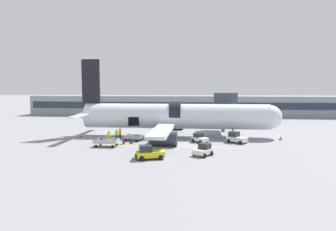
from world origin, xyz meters
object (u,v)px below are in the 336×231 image
(baggage_tug_lead, at_px, (149,153))
(ground_crew_supervisor, at_px, (109,136))
(suitcase_on_tarmac_spare, at_px, (124,142))
(baggage_tug_rear, at_px, (203,151))
(suitcase_on_tarmac_upright, at_px, (131,142))
(ground_crew_loader_b, at_px, (120,133))
(ground_crew_loader_a, at_px, (117,134))
(baggage_tug_mid, at_px, (236,138))
(ground_crew_driver, at_px, (158,136))
(baggage_tug_spare, at_px, (200,139))
(baggage_cart_queued, at_px, (107,143))
(airplane, at_px, (173,117))
(baggage_cart_loading, at_px, (134,138))

(baggage_tug_lead, distance_m, ground_crew_supervisor, 12.31)
(suitcase_on_tarmac_spare, bearing_deg, ground_crew_supervisor, 158.70)
(baggage_tug_rear, xyz_separation_m, suitcase_on_tarmac_upright, (-10.13, 6.45, -0.35))
(ground_crew_loader_b, bearing_deg, ground_crew_supervisor, -108.39)
(ground_crew_loader_a, relative_size, ground_crew_loader_b, 0.94)
(baggage_tug_mid, bearing_deg, ground_crew_driver, -175.59)
(baggage_tug_rear, height_order, suitcase_on_tarmac_spare, baggage_tug_rear)
(baggage_tug_lead, bearing_deg, baggage_tug_spare, 62.46)
(ground_crew_driver, bearing_deg, baggage_tug_mid, 4.41)
(baggage_tug_mid, distance_m, suitcase_on_tarmac_upright, 15.15)
(ground_crew_loader_a, bearing_deg, baggage_tug_lead, -58.86)
(ground_crew_loader_b, bearing_deg, baggage_tug_rear, -38.39)
(baggage_tug_spare, height_order, baggage_cart_queued, baggage_tug_spare)
(suitcase_on_tarmac_upright, bearing_deg, ground_crew_loader_a, 137.25)
(ground_crew_loader_b, distance_m, ground_crew_supervisor, 2.89)
(ground_crew_loader_a, xyz_separation_m, suitcase_on_tarmac_spare, (1.80, -2.72, -0.57))
(baggage_tug_spare, bearing_deg, baggage_cart_queued, -160.86)
(airplane, distance_m, baggage_cart_queued, 12.57)
(baggage_cart_queued, height_order, suitcase_on_tarmac_spare, baggage_cart_queued)
(airplane, height_order, baggage_cart_queued, airplane)
(ground_crew_loader_a, height_order, ground_crew_loader_b, ground_crew_loader_b)
(baggage_cart_loading, relative_size, ground_crew_supervisor, 2.10)
(baggage_tug_rear, xyz_separation_m, suitcase_on_tarmac_spare, (-11.21, 6.40, -0.31))
(baggage_tug_lead, xyz_separation_m, suitcase_on_tarmac_spare, (-5.13, 8.75, -0.39))
(baggage_cart_loading, relative_size, baggage_cart_queued, 0.84)
(airplane, relative_size, baggage_cart_queued, 8.09)
(baggage_cart_queued, bearing_deg, baggage_tug_spare, 19.14)
(baggage_cart_queued, height_order, ground_crew_loader_b, ground_crew_loader_b)
(baggage_tug_mid, height_order, baggage_cart_loading, baggage_tug_mid)
(baggage_tug_lead, relative_size, baggage_cart_loading, 0.99)
(baggage_tug_lead, distance_m, ground_crew_loader_b, 14.12)
(baggage_tug_mid, xyz_separation_m, ground_crew_driver, (-11.33, -0.87, 0.24))
(baggage_tug_lead, height_order, baggage_cart_queued, baggage_tug_lead)
(baggage_cart_loading, bearing_deg, baggage_tug_mid, 0.23)
(baggage_tug_lead, xyz_separation_m, ground_crew_loader_b, (-6.66, 12.45, 0.24))
(baggage_tug_mid, distance_m, suitcase_on_tarmac_spare, 16.23)
(baggage_cart_loading, relative_size, suitcase_on_tarmac_upright, 5.61)
(baggage_tug_rear, xyz_separation_m, ground_crew_loader_b, (-12.75, 10.10, 0.31))
(ground_crew_supervisor, height_order, suitcase_on_tarmac_upright, ground_crew_supervisor)
(ground_crew_driver, distance_m, ground_crew_supervisor, 7.18)
(ground_crew_supervisor, bearing_deg, ground_crew_loader_b, 71.61)
(baggage_tug_rear, bearing_deg, airplane, 109.67)
(baggage_tug_mid, height_order, ground_crew_loader_b, ground_crew_loader_b)
(baggage_tug_rear, bearing_deg, suitcase_on_tarmac_spare, 150.28)
(baggage_cart_queued, bearing_deg, ground_crew_driver, 29.57)
(airplane, xyz_separation_m, ground_crew_driver, (-1.72, -5.50, -2.32))
(baggage_tug_mid, distance_m, baggage_tug_rear, 9.97)
(airplane, distance_m, baggage_tug_mid, 10.97)
(ground_crew_driver, bearing_deg, baggage_cart_loading, 167.76)
(baggage_tug_lead, height_order, baggage_tug_rear, baggage_tug_lead)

